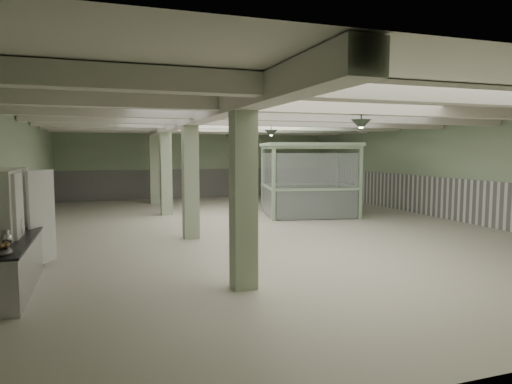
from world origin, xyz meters
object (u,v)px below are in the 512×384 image
object	(u,v)px
prep_counter	(16,252)
walkin_cooler	(7,227)
filing_cabinet	(346,196)
guard_booth	(309,167)

from	to	relation	value
prep_counter	walkin_cooler	distance (m)	0.65
walkin_cooler	filing_cabinet	bearing A→B (deg)	30.70
prep_counter	filing_cabinet	world-z (taller)	filing_cabinet
prep_counter	guard_booth	bearing A→B (deg)	32.44
prep_counter	guard_booth	size ratio (longest dim) A/B	1.36
guard_booth	prep_counter	bearing A→B (deg)	-135.99
walkin_cooler	filing_cabinet	world-z (taller)	walkin_cooler
prep_counter	guard_booth	xyz separation A→B (m)	(9.22, 5.86, 1.39)
guard_booth	filing_cabinet	distance (m)	2.38
prep_counter	walkin_cooler	bearing A→B (deg)	-105.35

